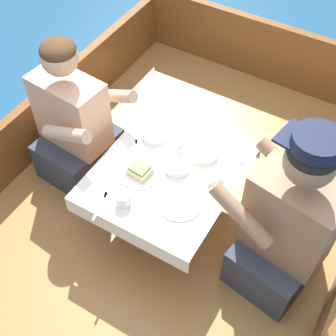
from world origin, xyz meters
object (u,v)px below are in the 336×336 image
object	(u,v)px
sandwich	(140,170)
coffee_cup_starboard	(216,178)
person_port	(75,125)
person_starboard	(286,227)
coffee_cup_port	(178,146)
coffee_cup_center	(123,198)

from	to	relation	value
sandwich	coffee_cup_starboard	xyz separation A→B (m)	(0.35, 0.15, -0.01)
person_port	person_starboard	xyz separation A→B (m)	(1.29, -0.07, 0.05)
coffee_cup_port	coffee_cup_starboard	size ratio (longest dim) A/B	0.84
person_port	coffee_cup_center	size ratio (longest dim) A/B	8.74
person_port	sandwich	size ratio (longest dim) A/B	7.88
coffee_cup_port	coffee_cup_center	xyz separation A→B (m)	(-0.06, -0.43, -0.00)
coffee_cup_starboard	coffee_cup_center	bearing A→B (deg)	-133.12
person_starboard	sandwich	size ratio (longest dim) A/B	8.68
person_starboard	coffee_cup_center	size ratio (longest dim) A/B	9.63
person_starboard	sandwich	distance (m)	0.76
coffee_cup_port	person_port	bearing A→B (deg)	-171.19
person_port	coffee_cup_center	distance (m)	0.66
person_starboard	coffee_cup_port	bearing A→B (deg)	-3.61
person_port	sandwich	xyz separation A→B (m)	(0.54, -0.14, 0.08)
coffee_cup_center	coffee_cup_port	bearing A→B (deg)	82.62
person_port	coffee_cup_port	distance (m)	0.63
person_starboard	coffee_cup_port	size ratio (longest dim) A/B	11.37
person_port	coffee_cup_port	xyz separation A→B (m)	(0.62, 0.10, 0.08)
coffee_cup_starboard	coffee_cup_center	size ratio (longest dim) A/B	1.01
person_port	coffee_cup_port	world-z (taller)	person_port
person_port	coffee_cup_center	bearing A→B (deg)	-24.99
person_port	person_starboard	bearing A→B (deg)	2.25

